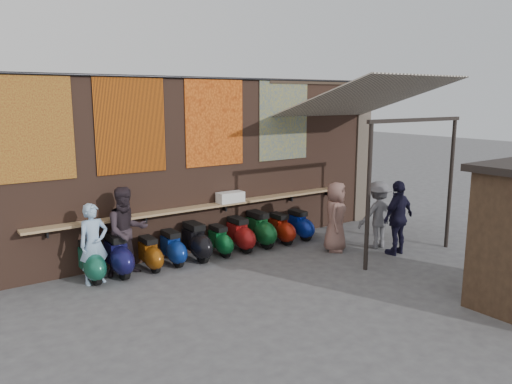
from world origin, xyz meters
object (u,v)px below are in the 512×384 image
scooter_stool_9 (299,225)px  shopper_tan (335,217)px  shopper_navy (398,218)px  scooter_stool_3 (173,248)px  shelf_box (230,197)px  scooter_stool_8 (281,229)px  scooter_stool_6 (240,235)px  scooter_stool_4 (196,242)px  diner_left (94,244)px  scooter_stool_7 (260,229)px  scooter_stool_1 (118,256)px  shopper_grey (378,215)px  scooter_stool_5 (220,241)px  scooter_stool_0 (91,262)px  diner_right (127,231)px  scooter_stool_2 (150,254)px

scooter_stool_9 → shopper_tan: bearing=-87.6°
shopper_navy → scooter_stool_3: bearing=-32.0°
shelf_box → scooter_stool_8: bearing=-15.6°
scooter_stool_6 → scooter_stool_9: scooter_stool_6 is taller
scooter_stool_4 → diner_left: (-2.27, -0.12, 0.38)m
scooter_stool_6 → scooter_stool_7: (0.59, 0.02, 0.03)m
scooter_stool_1 → shopper_grey: bearing=-16.1°
scooter_stool_5 → scooter_stool_6: scooter_stool_6 is taller
shopper_navy → shelf_box: bearing=-47.0°
scooter_stool_3 → scooter_stool_4: size_ratio=0.88×
scooter_stool_0 → scooter_stool_5: 2.90m
diner_right → shopper_navy: 6.00m
scooter_stool_3 → diner_left: size_ratio=0.49×
scooter_stool_0 → scooter_stool_6: 3.47m
scooter_stool_0 → scooter_stool_9: 5.25m
scooter_stool_0 → scooter_stool_5: size_ratio=1.14×
scooter_stool_7 → scooter_stool_8: bearing=-7.9°
scooter_stool_3 → scooter_stool_6: scooter_stool_6 is taller
scooter_stool_9 → shopper_navy: bearing=-65.0°
scooter_stool_0 → shopper_navy: shopper_navy is taller
scooter_stool_6 → scooter_stool_1: bearing=180.0°
scooter_stool_4 → scooter_stool_5: bearing=-1.0°
scooter_stool_2 → shopper_grey: (5.13, -1.61, 0.46)m
scooter_stool_5 → shopper_tan: (2.40, -1.25, 0.48)m
scooter_stool_0 → scooter_stool_3: 1.74m
scooter_stool_5 → scooter_stool_8: (1.73, -0.03, 0.03)m
scooter_stool_2 → scooter_stool_6: scooter_stool_6 is taller
scooter_stool_4 → shopper_navy: (3.99, -2.26, 0.44)m
scooter_stool_3 → shopper_grey: shopper_grey is taller
diner_right → scooter_stool_4: bearing=-0.2°
scooter_stool_8 → diner_left: size_ratio=0.49×
scooter_stool_1 → scooter_stool_2: size_ratio=1.21×
scooter_stool_2 → scooter_stool_8: bearing=-0.1°
scooter_stool_7 → diner_right: bearing=-179.4°
scooter_stool_4 → shopper_grey: size_ratio=0.54×
scooter_stool_9 → scooter_stool_0: bearing=179.5°
scooter_stool_3 → scooter_stool_9: size_ratio=1.00×
shelf_box → scooter_stool_3: shelf_box is taller
shelf_box → shopper_navy: shopper_navy is taller
scooter_stool_3 → shopper_tan: (3.57, -1.27, 0.45)m
scooter_stool_3 → shopper_navy: bearing=-26.5°
shelf_box → scooter_stool_3: bearing=-169.9°
scooter_stool_4 → diner_right: bearing=179.7°
scooter_stool_2 → scooter_stool_4: size_ratio=0.84×
scooter_stool_7 → diner_right: (-3.32, -0.03, 0.48)m
diner_left → scooter_stool_9: bearing=-5.9°
shelf_box → diner_left: bearing=-172.8°
scooter_stool_3 → scooter_stool_4: bearing=-1.3°
scooter_stool_9 → shopper_grey: (1.07, -1.62, 0.44)m
shopper_tan → scooter_stool_4: bearing=118.5°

